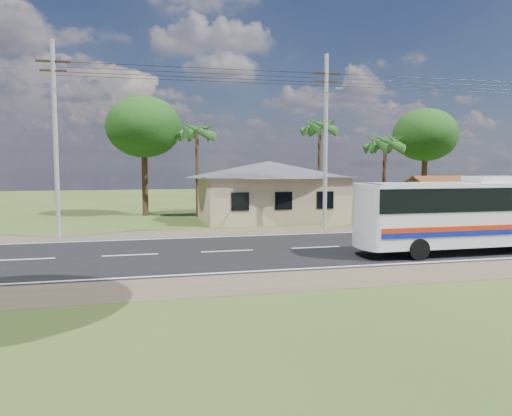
# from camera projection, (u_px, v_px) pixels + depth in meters

# --- Properties ---
(ground) EXTENTS (120.00, 120.00, 0.00)m
(ground) POSITION_uv_depth(u_px,v_px,m) (316.00, 248.00, 24.93)
(ground) COLOR #324819
(ground) RESTS_ON ground
(road) EXTENTS (120.00, 16.00, 0.03)m
(road) POSITION_uv_depth(u_px,v_px,m) (316.00, 248.00, 24.93)
(road) COLOR black
(road) RESTS_ON ground
(house) EXTENTS (12.40, 10.00, 5.00)m
(house) POSITION_uv_depth(u_px,v_px,m) (268.00, 184.00, 37.52)
(house) COLOR tan
(house) RESTS_ON ground
(waiting_shed) EXTENTS (5.20, 4.48, 3.35)m
(waiting_shed) POSITION_uv_depth(u_px,v_px,m) (445.00, 184.00, 35.94)
(waiting_shed) COLOR #331F12
(waiting_shed) RESTS_ON ground
(concrete_barrier) EXTENTS (7.00, 0.30, 0.90)m
(concrete_barrier) POSITION_uv_depth(u_px,v_px,m) (457.00, 220.00, 33.10)
(concrete_barrier) COLOR #9E9E99
(concrete_barrier) RESTS_ON ground
(utility_poles) EXTENTS (32.80, 2.22, 11.00)m
(utility_poles) POSITION_uv_depth(u_px,v_px,m) (321.00, 139.00, 31.33)
(utility_poles) COLOR #9E9E99
(utility_poles) RESTS_ON ground
(palm_near) EXTENTS (2.80, 2.80, 6.70)m
(palm_near) POSITION_uv_depth(u_px,v_px,m) (385.00, 143.00, 37.29)
(palm_near) COLOR #47301E
(palm_near) RESTS_ON ground
(palm_mid) EXTENTS (2.80, 2.80, 8.20)m
(palm_mid) POSITION_uv_depth(u_px,v_px,m) (320.00, 127.00, 40.71)
(palm_mid) COLOR #47301E
(palm_mid) RESTS_ON ground
(palm_far) EXTENTS (2.80, 2.80, 7.70)m
(palm_far) POSITION_uv_depth(u_px,v_px,m) (197.00, 132.00, 38.92)
(palm_far) COLOR #47301E
(palm_far) RESTS_ON ground
(tree_behind_house) EXTENTS (6.00, 6.00, 9.61)m
(tree_behind_house) POSITION_uv_depth(u_px,v_px,m) (144.00, 127.00, 39.89)
(tree_behind_house) COLOR #47301E
(tree_behind_house) RESTS_ON ground
(tree_behind_shed) EXTENTS (5.60, 5.60, 9.02)m
(tree_behind_shed) POSITION_uv_depth(u_px,v_px,m) (425.00, 135.00, 43.55)
(tree_behind_shed) COLOR #47301E
(tree_behind_shed) RESTS_ON ground
(coach_bus) EXTENTS (11.63, 2.60, 3.61)m
(coach_bus) POSITION_uv_depth(u_px,v_px,m) (479.00, 209.00, 23.51)
(coach_bus) COLOR silver
(coach_bus) RESTS_ON ground
(motorcycle) EXTENTS (1.76, 0.95, 0.88)m
(motorcycle) POSITION_uv_depth(u_px,v_px,m) (443.00, 221.00, 32.96)
(motorcycle) COLOR black
(motorcycle) RESTS_ON ground
(person) EXTENTS (0.61, 0.49, 1.47)m
(person) POSITION_uv_depth(u_px,v_px,m) (474.00, 217.00, 32.38)
(person) COLOR navy
(person) RESTS_ON ground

